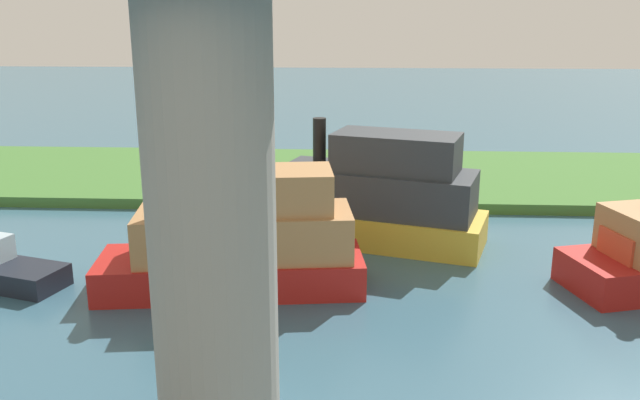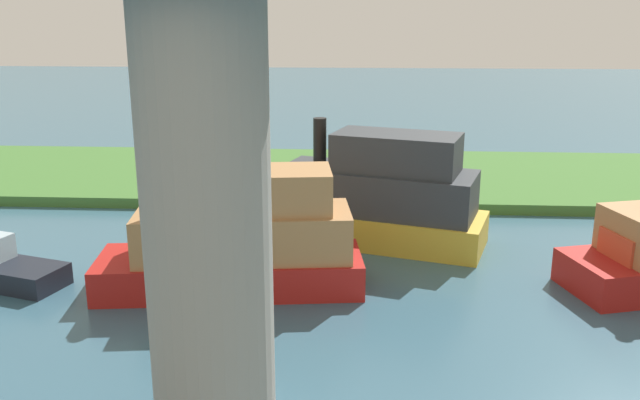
# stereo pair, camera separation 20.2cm
# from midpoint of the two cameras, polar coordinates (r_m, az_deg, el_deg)

# --- Properties ---
(ground_plane) EXTENTS (160.00, 160.00, 0.00)m
(ground_plane) POSITION_cam_midpoint_polar(r_m,az_deg,el_deg) (31.15, 2.30, -1.07)
(ground_plane) COLOR #386075
(grassy_bank) EXTENTS (80.00, 12.00, 0.50)m
(grassy_bank) POSITION_cam_midpoint_polar(r_m,az_deg,el_deg) (36.87, 2.44, 2.01)
(grassy_bank) COLOR #427533
(grassy_bank) RESTS_ON ground
(bridge_pylon) EXTENTS (2.69, 2.69, 9.37)m
(bridge_pylon) POSITION_cam_midpoint_polar(r_m,az_deg,el_deg) (14.20, -9.53, -2.26)
(bridge_pylon) COLOR #9E998E
(bridge_pylon) RESTS_ON ground
(person_on_bank) EXTENTS (0.42, 0.42, 1.39)m
(person_on_bank) POSITION_cam_midpoint_polar(r_m,az_deg,el_deg) (33.82, 6.51, 2.31)
(person_on_bank) COLOR #2D334C
(person_on_bank) RESTS_ON grassy_bank
(mooring_post) EXTENTS (0.20, 0.20, 0.80)m
(mooring_post) POSITION_cam_midpoint_polar(r_m,az_deg,el_deg) (32.75, 2.96, 1.40)
(mooring_post) COLOR brown
(mooring_post) RESTS_ON grassy_bank
(motorboat_red) EXTENTS (10.04, 5.83, 4.87)m
(motorboat_red) POSITION_cam_midpoint_polar(r_m,az_deg,el_deg) (26.98, 4.21, 0.22)
(motorboat_red) COLOR gold
(motorboat_red) RESTS_ON ground
(pontoon_yellow) EXTENTS (9.01, 3.93, 4.46)m
(pontoon_yellow) POSITION_cam_midpoint_polar(r_m,az_deg,el_deg) (22.48, -7.06, -3.50)
(pontoon_yellow) COLOR red
(pontoon_yellow) RESTS_ON ground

